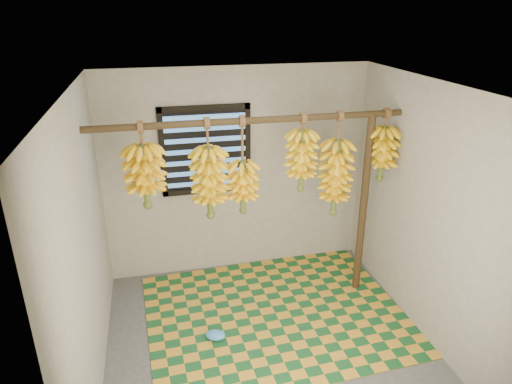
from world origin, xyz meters
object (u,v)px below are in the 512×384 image
object	(u,v)px
banana_bunch_c	(243,187)
banana_bunch_e	(336,178)
woven_mat	(275,313)
banana_bunch_b	(209,183)
banana_bunch_d	(301,161)
plastic_bag	(215,335)
support_post	(363,207)
banana_bunch_f	(382,154)
banana_bunch_a	(145,176)

from	to	relation	value
banana_bunch_c	banana_bunch_e	xyz separation A→B (m)	(0.96, 0.00, 0.01)
woven_mat	banana_bunch_b	world-z (taller)	banana_bunch_b
banana_bunch_c	banana_bunch_d	xyz separation A→B (m)	(0.59, -0.00, 0.22)
woven_mat	plastic_bag	world-z (taller)	plastic_bag
banana_bunch_e	banana_bunch_b	bearing A→B (deg)	-180.00
support_post	plastic_bag	distance (m)	2.00
banana_bunch_e	banana_bunch_f	size ratio (longest dim) A/B	1.44
plastic_bag	banana_bunch_e	xyz separation A→B (m)	(1.34, 0.50, 1.32)
banana_bunch_a	banana_bunch_d	xyz separation A→B (m)	(1.49, -0.00, 0.04)
banana_bunch_f	banana_bunch_b	bearing A→B (deg)	180.00
support_post	banana_bunch_c	size ratio (longest dim) A/B	2.06
banana_bunch_a	banana_bunch_e	distance (m)	1.87
banana_bunch_b	banana_bunch_c	world-z (taller)	same
banana_bunch_d	banana_bunch_f	size ratio (longest dim) A/B	1.05
woven_mat	plastic_bag	xyz separation A→B (m)	(-0.66, -0.25, 0.04)
support_post	plastic_bag	world-z (taller)	support_post
banana_bunch_a	banana_bunch_f	distance (m)	2.35
woven_mat	banana_bunch_c	world-z (taller)	banana_bunch_c
support_post	banana_bunch_e	size ratio (longest dim) A/B	1.84
banana_bunch_a	banana_bunch_b	bearing A→B (deg)	-0.00
plastic_bag	banana_bunch_b	bearing A→B (deg)	82.77
plastic_bag	banana_bunch_f	distance (m)	2.44
banana_bunch_a	support_post	bearing A→B (deg)	0.00
banana_bunch_c	banana_bunch_e	size ratio (longest dim) A/B	0.89
banana_bunch_b	support_post	bearing A→B (deg)	0.00
banana_bunch_d	banana_bunch_e	size ratio (longest dim) A/B	0.73
woven_mat	banana_bunch_a	xyz separation A→B (m)	(-1.18, 0.26, 1.53)
banana_bunch_a	banana_bunch_f	bearing A→B (deg)	-0.00
banana_bunch_a	banana_bunch_f	world-z (taller)	same
banana_bunch_a	banana_bunch_c	world-z (taller)	same
support_post	banana_bunch_b	size ratio (longest dim) A/B	2.04
woven_mat	banana_bunch_a	distance (m)	1.95
support_post	woven_mat	distance (m)	1.45
woven_mat	banana_bunch_b	xyz separation A→B (m)	(-0.60, 0.26, 1.42)
banana_bunch_e	woven_mat	bearing A→B (deg)	-159.15
banana_bunch_b	banana_bunch_e	distance (m)	1.28
woven_mat	banana_bunch_e	size ratio (longest dim) A/B	2.39
support_post	banana_bunch_d	xyz separation A→B (m)	(-0.71, -0.00, 0.58)
woven_mat	banana_bunch_e	xyz separation A→B (m)	(0.68, 0.26, 1.36)
woven_mat	banana_bunch_c	distance (m)	1.40
banana_bunch_c	banana_bunch_f	distance (m)	1.46
plastic_bag	banana_bunch_b	size ratio (longest dim) A/B	0.20
plastic_bag	banana_bunch_a	world-z (taller)	banana_bunch_a
banana_bunch_c	woven_mat	bearing A→B (deg)	-42.95
banana_bunch_c	support_post	bearing A→B (deg)	0.00
support_post	banana_bunch_b	world-z (taller)	banana_bunch_b
plastic_bag	banana_bunch_d	world-z (taller)	banana_bunch_d
banana_bunch_c	banana_bunch_d	bearing A→B (deg)	-0.00
woven_mat	banana_bunch_d	size ratio (longest dim) A/B	3.30
woven_mat	banana_bunch_a	bearing A→B (deg)	167.67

